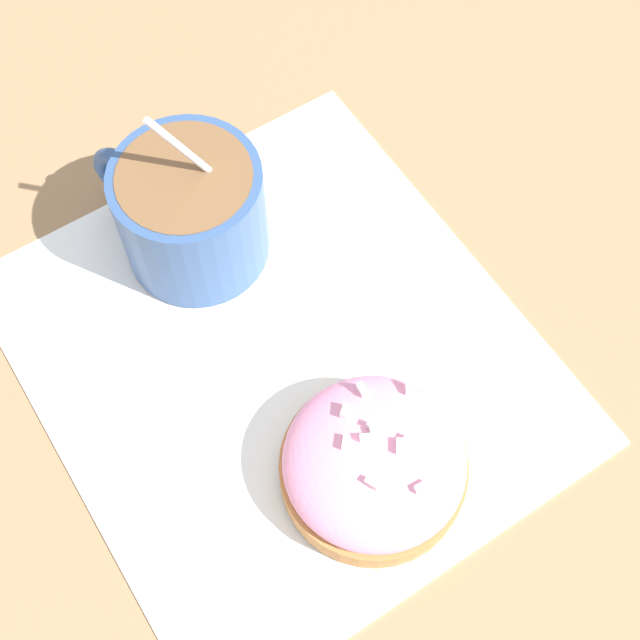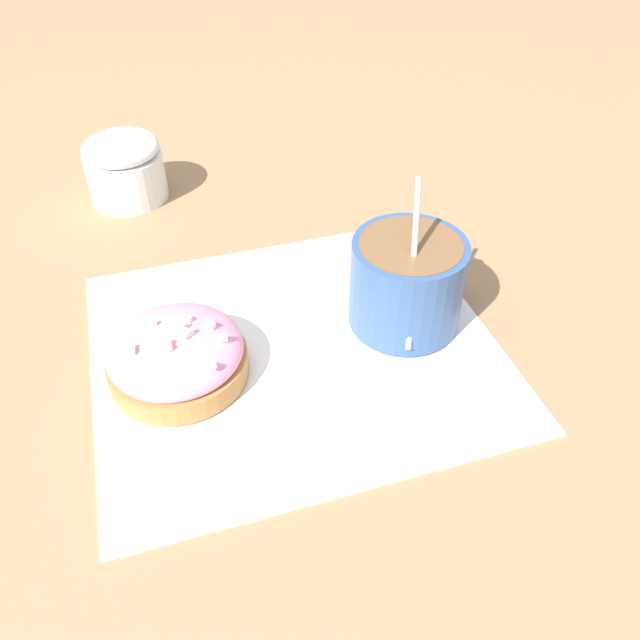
{
  "view_description": "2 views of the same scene",
  "coord_description": "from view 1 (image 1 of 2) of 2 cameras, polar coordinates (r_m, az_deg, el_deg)",
  "views": [
    {
      "loc": [
        0.18,
        -0.1,
        0.45
      ],
      "look_at": [
        0.01,
        0.02,
        0.04
      ],
      "focal_mm": 50.0,
      "sensor_mm": 36.0,
      "label": 1
    },
    {
      "loc": [
        0.09,
        0.32,
        0.32
      ],
      "look_at": [
        -0.01,
        0.02,
        0.04
      ],
      "focal_mm": 35.0,
      "sensor_mm": 36.0,
      "label": 2
    }
  ],
  "objects": [
    {
      "name": "frosted_pastry",
      "position": [
        0.45,
        3.85,
        -8.95
      ],
      "size": [
        0.1,
        0.1,
        0.04
      ],
      "color": "#B2753D",
      "rests_on": "paper_napkin"
    },
    {
      "name": "paper_napkin",
      "position": [
        0.49,
        -2.48,
        -2.32
      ],
      "size": [
        0.3,
        0.27,
        0.0
      ],
      "color": "white",
      "rests_on": "ground_plane"
    },
    {
      "name": "coffee_cup",
      "position": [
        0.5,
        -7.98,
        7.27
      ],
      "size": [
        0.1,
        0.08,
        0.12
      ],
      "color": "#335184",
      "rests_on": "paper_napkin"
    },
    {
      "name": "ground_plane",
      "position": [
        0.5,
        -2.47,
        -2.39
      ],
      "size": [
        3.0,
        3.0,
        0.0
      ],
      "primitive_type": "plane",
      "color": "#93704C"
    }
  ]
}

